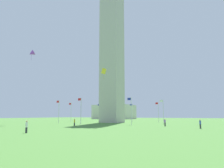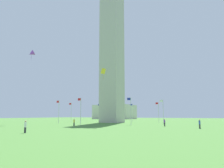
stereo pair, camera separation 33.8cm
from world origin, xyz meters
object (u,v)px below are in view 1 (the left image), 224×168
at_px(flagpole_s, 163,110).
at_px(person_blue_shirt, 200,124).
at_px(kite_purple_delta, 32,53).
at_px(person_purple_shirt, 165,123).
at_px(flagpole_n, 71,111).
at_px(flagpole_w, 132,111).
at_px(flagpole_se, 131,109).
at_px(person_yellow_shirt, 74,122).
at_px(obelisk_monument, 112,38).
at_px(kite_yellow_box, 104,71).
at_px(distant_building, 114,112).
at_px(person_white_shirt, 26,127).
at_px(flagpole_ne, 59,110).
at_px(flagpole_sw, 158,111).
at_px(flagpole_e, 81,110).
at_px(flagpole_nw, 100,112).

xyz_separation_m(flagpole_s, person_blue_shirt, (-12.74, 20.98, -3.14)).
bearing_deg(kite_purple_delta, person_purple_shirt, -169.65).
xyz_separation_m(flagpole_n, flagpole_w, (-17.72, -17.72, 0.00)).
bearing_deg(flagpole_se, person_yellow_shirt, 51.04).
distance_m(flagpole_se, kite_purple_delta, 33.71).
height_order(obelisk_monument, kite_purple_delta, obelisk_monument).
bearing_deg(flagpole_s, kite_yellow_box, 72.76).
bearing_deg(flagpole_se, distant_building, -59.36).
height_order(obelisk_monument, person_white_shirt, obelisk_monument).
xyz_separation_m(obelisk_monument, flagpole_n, (17.79, 0.00, -26.06)).
height_order(flagpole_ne, flagpole_se, same).
distance_m(flagpole_s, flagpole_w, 25.07).
relative_size(flagpole_sw, kite_yellow_box, 2.75).
height_order(flagpole_e, flagpole_s, same).
bearing_deg(person_yellow_shirt, kite_yellow_box, -108.89).
xyz_separation_m(person_white_shirt, kite_yellow_box, (-0.72, -20.48, 11.73)).
bearing_deg(flagpole_ne, kite_yellow_box, 154.90).
relative_size(flagpole_e, flagpole_w, 1.00).
relative_size(flagpole_nw, person_white_shirt, 4.08).
bearing_deg(flagpole_nw, flagpole_n, 67.50).
bearing_deg(flagpole_s, flagpole_ne, 22.50).
bearing_deg(person_white_shirt, person_purple_shirt, -13.59).
distance_m(flagpole_w, kite_purple_delta, 45.82).
bearing_deg(flagpole_e, distant_building, -68.15).
bearing_deg(kite_yellow_box, flagpole_se, -100.74).
bearing_deg(kite_yellow_box, person_blue_shirt, -173.33).
height_order(flagpole_n, kite_yellow_box, kite_yellow_box).
height_order(flagpole_w, kite_purple_delta, kite_purple_delta).
xyz_separation_m(flagpole_w, person_yellow_shirt, (-3.06, 41.97, -3.16)).
xyz_separation_m(obelisk_monument, person_yellow_shirt, (-3.00, 24.25, -29.22)).
xyz_separation_m(flagpole_nw, person_yellow_shirt, (-15.59, 36.78, -3.16)).
height_order(flagpole_n, person_purple_shirt, flagpole_n).
bearing_deg(flagpole_nw, distant_building, -68.54).
bearing_deg(flagpole_w, flagpole_se, 112.50).
relative_size(flagpole_nw, kite_yellow_box, 2.75).
relative_size(flagpole_n, kite_purple_delta, 2.21).
relative_size(obelisk_monument, flagpole_s, 8.28).
distance_m(flagpole_n, flagpole_e, 25.07).
bearing_deg(flagpole_e, flagpole_s, -135.00).
bearing_deg(kite_yellow_box, flagpole_sw, -93.27).
relative_size(obelisk_monument, flagpole_w, 8.28).
xyz_separation_m(flagpole_ne, kite_yellow_box, (-23.02, 10.78, 8.60)).
relative_size(flagpole_se, person_purple_shirt, 4.32).
relative_size(person_white_shirt, person_yellow_shirt, 1.04).
distance_m(person_white_shirt, kite_purple_delta, 38.45).
relative_size(person_purple_shirt, person_blue_shirt, 0.96).
bearing_deg(flagpole_s, person_yellow_shirt, 58.84).
bearing_deg(person_yellow_shirt, kite_purple_delta, 57.51).
bearing_deg(person_blue_shirt, flagpole_w, -21.47).
distance_m(flagpole_sw, person_purple_shirt, 29.70).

